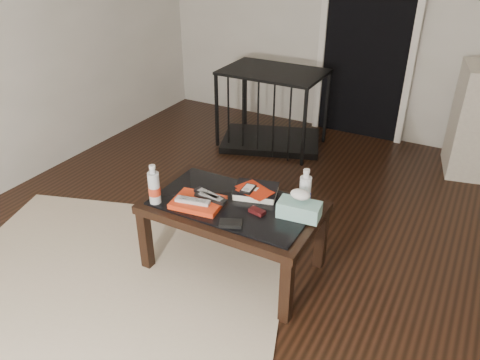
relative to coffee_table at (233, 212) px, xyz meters
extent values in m
plane|color=black|center=(0.47, -0.07, -0.40)|extent=(5.00, 5.00, 0.00)
cube|color=black|center=(0.07, 2.40, 0.60)|extent=(0.80, 0.05, 2.00)
cube|color=silver|center=(-0.35, 2.37, 0.60)|extent=(0.06, 0.04, 2.04)
cube|color=silver|center=(0.49, 2.37, 0.60)|extent=(0.06, 0.04, 2.04)
cube|color=black|center=(-0.46, -0.26, -0.20)|extent=(0.06, 0.06, 0.40)
cube|color=black|center=(0.46, -0.26, -0.20)|extent=(0.06, 0.06, 0.40)
cube|color=black|center=(-0.46, 0.26, -0.20)|extent=(0.06, 0.06, 0.40)
cube|color=black|center=(0.46, 0.26, -0.20)|extent=(0.06, 0.06, 0.40)
cube|color=black|center=(0.00, 0.00, 0.03)|extent=(1.00, 0.60, 0.05)
cube|color=black|center=(0.00, 0.00, 0.06)|extent=(0.90, 0.50, 0.01)
cube|color=#BCAD92|center=(-0.58, -0.40, -0.39)|extent=(2.37, 2.05, 0.01)
cube|color=black|center=(-0.57, 1.76, -0.37)|extent=(1.05, 0.87, 0.06)
cube|color=black|center=(-0.57, 1.76, 0.30)|extent=(1.05, 0.87, 0.02)
cube|color=black|center=(-1.00, 1.48, -0.05)|extent=(0.03, 0.03, 0.70)
cube|color=black|center=(-0.14, 1.48, -0.05)|extent=(0.03, 0.03, 0.70)
cube|color=black|center=(-1.00, 2.04, -0.05)|extent=(0.03, 0.03, 0.70)
cube|color=black|center=(-0.14, 2.04, -0.05)|extent=(0.03, 0.03, 0.70)
cube|color=red|center=(-0.16, -0.12, 0.08)|extent=(0.30, 0.24, 0.03)
cube|color=#B7B7BC|center=(-0.18, -0.15, 0.11)|extent=(0.21, 0.09, 0.02)
cube|color=black|center=(-0.11, -0.07, 0.11)|extent=(0.20, 0.06, 0.02)
cube|color=black|center=(-0.13, -0.05, 0.11)|extent=(0.21, 0.09, 0.02)
cube|color=black|center=(0.07, 0.14, 0.09)|extent=(0.29, 0.26, 0.05)
cube|color=red|center=(0.07, 0.12, 0.11)|extent=(0.23, 0.20, 0.01)
cube|color=black|center=(0.05, 0.09, 0.12)|extent=(0.07, 0.11, 0.02)
cube|color=black|center=(0.17, -0.03, 0.08)|extent=(0.10, 0.06, 0.02)
cube|color=black|center=(0.10, -0.20, 0.07)|extent=(0.14, 0.11, 0.02)
cylinder|color=silver|center=(-0.39, -0.21, 0.18)|extent=(0.08, 0.08, 0.24)
cylinder|color=white|center=(0.37, 0.15, 0.18)|extent=(0.08, 0.08, 0.24)
cube|color=teal|center=(0.39, 0.04, 0.11)|extent=(0.24, 0.14, 0.09)
camera|label=1|loc=(1.13, -1.99, 1.48)|focal=35.00mm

